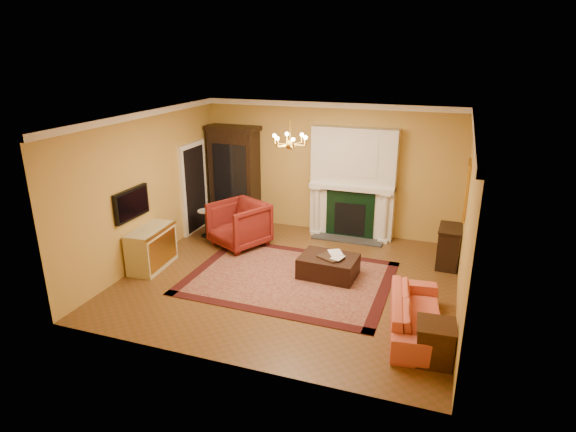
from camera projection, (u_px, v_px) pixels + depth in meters
The scene contains 26 objects.
floor at pixel (290, 279), 9.10m from camera, with size 6.00×5.50×0.02m, color brown.
ceiling at pixel (290, 118), 8.11m from camera, with size 6.00×5.50×0.02m, color white.
wall_back at pixel (329, 169), 11.06m from camera, with size 6.00×0.02×3.00m, color gold.
wall_front at pixel (219, 265), 6.15m from camera, with size 6.00×0.02×3.00m, color gold.
wall_left at pixel (147, 188), 9.55m from camera, with size 0.02×5.50×3.00m, color gold.
wall_right at pixel (468, 222), 7.66m from camera, with size 0.02×5.50×3.00m, color gold.
fireplace at pixel (353, 186), 10.81m from camera, with size 1.90×0.70×2.50m.
crown_molding at pixel (307, 115), 8.98m from camera, with size 6.00×5.50×0.12m.
doorway at pixel (194, 188), 11.20m from camera, with size 0.08×1.05×2.10m.
tv_panel at pixel (132, 204), 9.05m from camera, with size 0.09×0.95×0.58m.
gilt_mirror at pixel (466, 190), 8.87m from camera, with size 0.06×0.76×1.05m.
chandelier at pixel (290, 141), 8.24m from camera, with size 0.63×0.55×0.53m.
oriental_rug at pixel (289, 278), 9.10m from camera, with size 3.73×2.80×0.01m, color #4B1017.
china_cabinet at pixel (235, 178), 11.65m from camera, with size 1.15×0.52×2.30m, color black.
wingback_armchair at pixel (239, 222), 10.45m from camera, with size 1.05×0.98×1.08m, color maroon.
pedestal_table at pixel (206, 221), 11.02m from camera, with size 0.35×0.35×0.63m.
commode at pixel (152, 248), 9.44m from camera, with size 0.52×1.09×0.81m, color #C1B88D.
coral_sofa at pixel (417, 309), 7.28m from camera, with size 1.94×0.57×0.76m, color #CC5540.
end_table at pixel (435, 344), 6.60m from camera, with size 0.49×0.49×0.56m, color #3C2110.
console_table at pixel (449, 247), 9.51m from camera, with size 0.40×0.71×0.79m, color black.
leather_ottoman at pixel (328, 266), 9.11m from camera, with size 1.05×0.77×0.39m, color black.
ottoman_tray at pixel (331, 257), 8.99m from camera, with size 0.43×0.33×0.03m, color black.
book_a at pixel (329, 246), 9.04m from camera, with size 0.24×0.03×0.32m, color gray.
book_b at pixel (333, 250), 8.92m from camera, with size 0.20×0.02×0.27m, color gray.
topiary_left at pixel (331, 173), 10.84m from camera, with size 0.16×0.16×0.43m.
topiary_right at pixel (382, 178), 10.48m from camera, with size 0.15×0.15×0.40m.
Camera 1 is at (2.70, -7.74, 4.11)m, focal length 30.00 mm.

